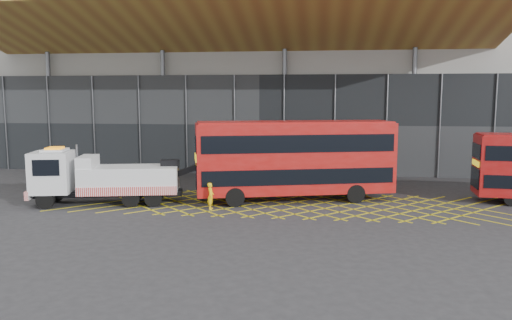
# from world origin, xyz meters

# --- Properties ---
(ground_plane) EXTENTS (120.00, 120.00, 0.00)m
(ground_plane) POSITION_xyz_m (0.00, 0.00, 0.00)
(ground_plane) COLOR #28272A
(road_markings) EXTENTS (27.96, 7.16, 0.01)m
(road_markings) POSITION_xyz_m (5.60, 0.00, 0.01)
(road_markings) COLOR gold
(road_markings) RESTS_ON ground_plane
(construction_building) EXTENTS (55.00, 23.97, 18.00)m
(construction_building) POSITION_xyz_m (1.92, 18.40, 8.98)
(construction_building) COLOR gray
(construction_building) RESTS_ON ground_plane
(recovery_truck) EXTENTS (9.90, 4.10, 3.44)m
(recovery_truck) POSITION_xyz_m (-5.77, -1.34, 1.59)
(recovery_truck) COLOR black
(recovery_truck) RESTS_ON ground_plane
(bus_towed) EXTENTS (12.08, 5.82, 4.81)m
(bus_towed) POSITION_xyz_m (5.38, 1.17, 2.67)
(bus_towed) COLOR #9E0F0C
(bus_towed) RESTS_ON ground_plane
(worker) EXTENTS (0.40, 0.58, 1.50)m
(worker) POSITION_xyz_m (0.87, -1.79, 0.75)
(worker) COLOR yellow
(worker) RESTS_ON ground_plane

